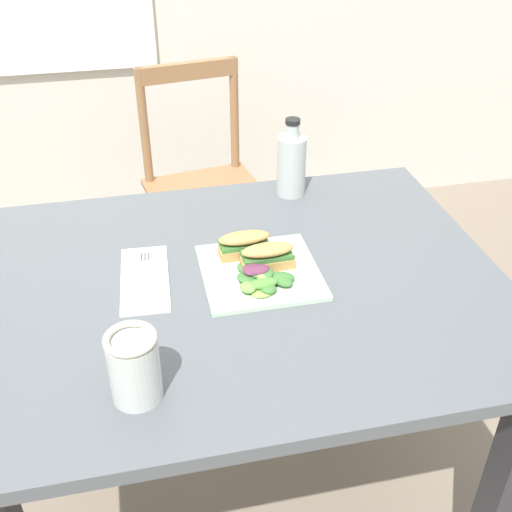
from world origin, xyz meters
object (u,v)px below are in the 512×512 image
at_px(plate_lunch, 260,272).
at_px(bottle_cold_brew, 291,167).
at_px(chair_wooden_far, 204,189).
at_px(dining_table, 242,329).
at_px(fork_on_napkin, 145,273).
at_px(sandwich_half_front, 268,256).
at_px(mason_jar_iced_tea, 135,369).
at_px(sandwich_half_back, 244,244).

relative_size(plate_lunch, bottle_cold_brew, 1.21).
bearing_deg(chair_wooden_far, bottle_cold_brew, -76.45).
relative_size(dining_table, fork_on_napkin, 5.99).
xyz_separation_m(chair_wooden_far, bottle_cold_brew, (0.15, -0.62, 0.37)).
relative_size(plate_lunch, sandwich_half_front, 2.13).
bearing_deg(sandwich_half_front, fork_on_napkin, 171.39).
bearing_deg(sandwich_half_front, plate_lunch, -152.53).
distance_m(chair_wooden_far, mason_jar_iced_tea, 1.34).
bearing_deg(fork_on_napkin, chair_wooden_far, 74.68).
relative_size(chair_wooden_far, plate_lunch, 3.53).
distance_m(dining_table, sandwich_half_back, 0.19).
bearing_deg(fork_on_napkin, dining_table, -17.72).
height_order(sandwich_half_front, mason_jar_iced_tea, mason_jar_iced_tea).
bearing_deg(mason_jar_iced_tea, dining_table, 50.55).
xyz_separation_m(sandwich_half_front, mason_jar_iced_tea, (-0.29, -0.31, 0.02)).
height_order(plate_lunch, fork_on_napkin, plate_lunch).
height_order(dining_table, sandwich_half_front, sandwich_half_front).
distance_m(plate_lunch, mason_jar_iced_tea, 0.41).
bearing_deg(bottle_cold_brew, sandwich_half_back, -123.16).
bearing_deg(bottle_cold_brew, mason_jar_iced_tea, -124.28).
relative_size(dining_table, chair_wooden_far, 1.28).
bearing_deg(sandwich_half_front, chair_wooden_far, 90.60).
relative_size(dining_table, sandwich_half_front, 9.60).
distance_m(dining_table, fork_on_napkin, 0.25).
relative_size(sandwich_half_back, bottle_cold_brew, 0.57).
distance_m(sandwich_half_front, bottle_cold_brew, 0.36).
xyz_separation_m(dining_table, chair_wooden_far, (0.05, 0.97, -0.16)).
xyz_separation_m(chair_wooden_far, sandwich_half_front, (0.01, -0.95, 0.33)).
distance_m(sandwich_half_front, sandwich_half_back, 0.07).
height_order(plate_lunch, mason_jar_iced_tea, mason_jar_iced_tea).
relative_size(chair_wooden_far, sandwich_half_back, 7.51).
xyz_separation_m(dining_table, sandwich_half_front, (0.06, 0.02, 0.17)).
xyz_separation_m(fork_on_napkin, bottle_cold_brew, (0.40, 0.29, 0.07)).
distance_m(sandwich_half_back, bottle_cold_brew, 0.33).
bearing_deg(dining_table, bottle_cold_brew, 60.35).
bearing_deg(chair_wooden_far, dining_table, -93.06).
relative_size(bottle_cold_brew, mason_jar_iced_tea, 1.56).
distance_m(plate_lunch, bottle_cold_brew, 0.38).
height_order(plate_lunch, bottle_cold_brew, bottle_cold_brew).
bearing_deg(sandwich_half_back, fork_on_napkin, -175.39).
relative_size(fork_on_napkin, mason_jar_iced_tea, 1.42).
bearing_deg(chair_wooden_far, sandwich_half_back, -91.87).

